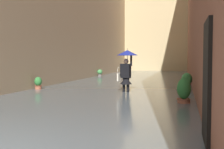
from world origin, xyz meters
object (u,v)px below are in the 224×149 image
person_wading (127,65)px  potted_plant_near_right (38,85)px  potted_plant_mid_right (100,73)px  potted_plant_far_left (187,82)px  potted_plant_near_left (184,93)px

person_wading → potted_plant_near_right: person_wading is taller
potted_plant_mid_right → potted_plant_far_left: potted_plant_far_left is taller
person_wading → potted_plant_far_left: person_wading is taller
potted_plant_far_left → person_wading: bearing=44.1°
person_wading → potted_plant_near_left: bearing=132.9°
person_wading → potted_plant_far_left: bearing=-135.9°
person_wading → potted_plant_mid_right: bearing=-67.7°
person_wading → potted_plant_mid_right: (4.14, -10.08, -0.90)m
potted_plant_mid_right → potted_plant_near_right: 10.00m
potted_plant_mid_right → potted_plant_near_left: size_ratio=0.75×
person_wading → potted_plant_near_left: (-2.31, 2.49, -0.83)m
potted_plant_mid_right → person_wading: bearing=112.3°
person_wading → potted_plant_near_left: person_wading is taller
person_wading → potted_plant_near_right: bearing=-1.2°
potted_plant_mid_right → potted_plant_near_right: bearing=90.3°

